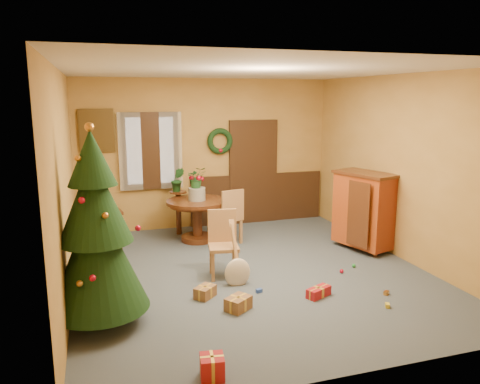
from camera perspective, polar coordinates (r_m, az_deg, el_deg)
name	(u,v)px	position (r m, az deg, el deg)	size (l,w,h in m)	color
room_envelope	(218,170)	(9.30, -2.73, 2.64)	(5.50, 5.50, 5.50)	#333C4A
dining_table	(197,212)	(8.39, -5.25, -2.49)	(1.09, 1.09, 0.75)	black
urn	(197,194)	(8.31, -5.29, -0.24)	(0.30, 0.30, 0.22)	slate
centerpiece_plant	(197,177)	(8.26, -5.33, 1.79)	(0.33, 0.29, 0.37)	#1E4C23
chair_near	(223,241)	(6.77, -2.09, -5.98)	(0.48, 0.48, 0.96)	olive
chair_far	(230,215)	(8.19, -1.27, -2.77)	(0.51, 0.51, 0.98)	olive
guitar	(237,255)	(6.43, -0.31, -7.71)	(0.36, 0.17, 0.86)	beige
plant_stand	(178,208)	(8.84, -7.51, -1.90)	(0.32, 0.32, 0.82)	black
stand_plant	(178,180)	(8.74, -7.60, 1.52)	(0.25, 0.20, 0.45)	#19471E
christmas_tree	(96,232)	(5.39, -17.15, -4.73)	(1.11, 1.11, 2.29)	#382111
writing_desk	(96,223)	(7.96, -17.10, -3.61)	(0.86, 0.52, 0.72)	black
sideboard	(364,209)	(8.12, 14.86, -1.96)	(0.83, 1.15, 1.33)	#511109
gift_a	(238,303)	(5.85, -0.22, -13.42)	(0.37, 0.35, 0.16)	brown
gift_b	(212,367)	(4.59, -3.42, -20.54)	(0.25, 0.25, 0.22)	maroon
gift_c	(205,292)	(6.19, -4.27, -12.05)	(0.33, 0.32, 0.15)	brown
gift_d	(319,292)	(6.29, 9.56, -11.93)	(0.38, 0.28, 0.13)	maroon
toy_a	(259,291)	(6.34, 2.33, -11.93)	(0.08, 0.05, 0.05)	#2545A3
toy_b	(354,266)	(7.40, 13.70, -8.72)	(0.06, 0.06, 0.06)	#248637
toy_c	(387,305)	(6.20, 17.53, -13.05)	(0.08, 0.05, 0.05)	gold
toy_d	(342,271)	(7.14, 12.28, -9.41)	(0.06, 0.06, 0.06)	#AC0B24
toy_e	(386,293)	(6.56, 17.40, -11.65)	(0.08, 0.05, 0.05)	#C07C2D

